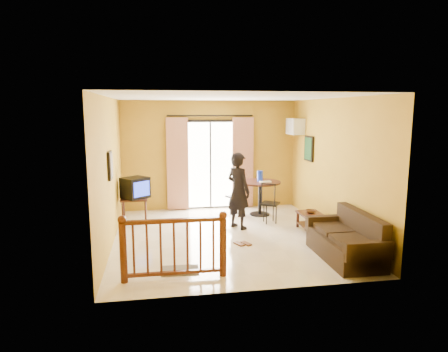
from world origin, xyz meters
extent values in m
plane|color=beige|center=(0.00, 0.00, 0.00)|extent=(5.00, 5.00, 0.00)
plane|color=white|center=(0.00, 0.00, 2.80)|extent=(5.00, 5.00, 0.00)
plane|color=#B78C23|center=(0.00, 2.50, 1.40)|extent=(4.50, 0.00, 4.50)
plane|color=#B78C23|center=(0.00, -2.50, 1.40)|extent=(4.50, 0.00, 4.50)
plane|color=#B78C23|center=(-2.25, 0.00, 1.40)|extent=(0.00, 5.00, 5.00)
plane|color=#B78C23|center=(2.25, 0.00, 1.40)|extent=(0.00, 5.00, 5.00)
cube|color=black|center=(0.00, 2.48, 1.15)|extent=(1.34, 0.03, 2.34)
cube|color=white|center=(0.00, 2.45, 1.15)|extent=(1.20, 0.04, 2.20)
cube|color=black|center=(0.00, 2.43, 1.15)|extent=(0.04, 0.02, 2.20)
cube|color=beige|center=(-0.85, 2.40, 1.20)|extent=(0.55, 0.08, 2.35)
cube|color=beige|center=(0.85, 2.40, 1.20)|extent=(0.55, 0.08, 2.35)
cylinder|color=black|center=(0.00, 2.40, 2.42)|extent=(2.20, 0.04, 0.04)
cube|color=black|center=(-1.90, 1.32, 0.58)|extent=(0.60, 0.50, 0.04)
cylinder|color=black|center=(-2.15, 1.12, 0.29)|extent=(0.04, 0.04, 0.58)
cylinder|color=black|center=(-1.65, 1.12, 0.29)|extent=(0.04, 0.04, 0.58)
cylinder|color=black|center=(-2.15, 1.51, 0.29)|extent=(0.04, 0.04, 0.58)
cylinder|color=black|center=(-1.65, 1.51, 0.29)|extent=(0.04, 0.04, 0.58)
cube|color=black|center=(-1.87, 1.32, 0.83)|extent=(0.70, 0.69, 0.47)
cube|color=#2841F3|center=(-1.72, 1.13, 0.83)|extent=(0.33, 0.28, 0.33)
cube|color=black|center=(-2.22, -0.20, 1.55)|extent=(0.04, 0.42, 0.52)
cube|color=#5C534F|center=(-2.19, -0.20, 1.55)|extent=(0.01, 0.34, 0.44)
cylinder|color=black|center=(1.11, 1.58, 0.82)|extent=(1.01, 1.01, 0.04)
cylinder|color=black|center=(1.11, 1.58, 0.41)|extent=(0.08, 0.08, 0.82)
cylinder|color=black|center=(1.11, 1.58, 0.01)|extent=(0.49, 0.49, 0.03)
cylinder|color=#1632D0|center=(1.11, 1.60, 0.97)|extent=(0.14, 0.14, 0.26)
cube|color=#F3E6CF|center=(1.21, 1.48, 0.85)|extent=(0.29, 0.19, 0.02)
cube|color=white|center=(2.10, 1.95, 2.15)|extent=(0.30, 0.60, 0.40)
cube|color=gray|center=(1.95, 1.95, 2.15)|extent=(0.02, 0.56, 0.36)
cube|color=black|center=(2.22, 1.30, 1.65)|extent=(0.04, 0.50, 0.60)
cube|color=black|center=(2.19, 1.30, 1.65)|extent=(0.01, 0.42, 0.52)
cube|color=black|center=(1.85, 0.03, 0.36)|extent=(0.47, 0.85, 0.04)
cube|color=black|center=(1.85, 0.03, 0.11)|extent=(0.43, 0.81, 0.03)
cube|color=black|center=(1.66, -0.35, 0.18)|extent=(0.05, 0.05, 0.36)
cube|color=black|center=(2.04, -0.35, 0.18)|extent=(0.05, 0.05, 0.36)
cube|color=black|center=(1.66, 0.41, 0.18)|extent=(0.05, 0.05, 0.36)
cube|color=black|center=(2.04, 0.41, 0.18)|extent=(0.05, 0.05, 0.36)
imported|color=brown|center=(1.85, 0.16, 0.41)|extent=(0.26, 0.26, 0.07)
cube|color=black|center=(1.80, -1.54, 0.20)|extent=(0.80, 1.59, 0.40)
cube|color=black|center=(2.10, -1.54, 0.54)|extent=(0.19, 1.58, 0.54)
cube|color=black|center=(1.80, -2.31, 0.42)|extent=(0.79, 0.16, 0.30)
cube|color=black|center=(1.80, -0.77, 0.42)|extent=(0.79, 0.16, 0.30)
cube|color=black|center=(1.75, -1.88, 0.43)|extent=(0.55, 0.65, 0.10)
cube|color=black|center=(1.75, -1.19, 0.43)|extent=(0.55, 0.65, 0.10)
imported|color=black|center=(0.35, 0.58, 0.83)|extent=(0.67, 0.73, 1.67)
cylinder|color=#471E0F|center=(-1.90, -1.90, 0.46)|extent=(0.11, 0.11, 0.92)
cylinder|color=#471E0F|center=(-0.40, -1.90, 0.46)|extent=(0.11, 0.11, 0.92)
sphere|color=#471E0F|center=(-1.90, -1.90, 0.97)|extent=(0.13, 0.13, 0.13)
sphere|color=#471E0F|center=(-0.40, -1.90, 0.97)|extent=(0.13, 0.13, 0.13)
cube|color=#471E0F|center=(-1.15, -1.90, 0.92)|extent=(1.55, 0.08, 0.06)
cube|color=#471E0F|center=(-1.15, -1.90, 0.10)|extent=(1.55, 0.06, 0.05)
cube|color=#5F584C|center=(-1.05, -1.60, 0.01)|extent=(0.62, 0.43, 0.02)
cube|color=brown|center=(0.14, -0.52, 0.01)|extent=(0.19, 0.27, 0.03)
cube|color=brown|center=(0.28, -0.52, 0.01)|extent=(0.19, 0.27, 0.03)
camera|label=1|loc=(-1.38, -7.72, 2.55)|focal=32.00mm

